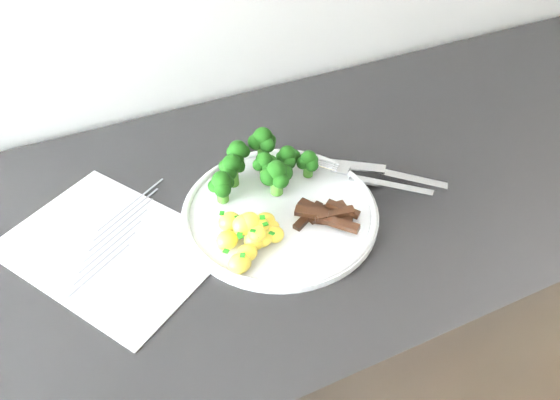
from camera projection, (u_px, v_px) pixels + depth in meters
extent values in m
cube|color=black|center=(301.00, 345.00, 1.11)|extent=(2.35, 0.59, 0.88)
cube|color=white|center=(111.00, 247.00, 0.72)|extent=(0.32, 0.34, 0.00)
cube|color=slate|center=(132.00, 204.00, 0.78)|extent=(0.11, 0.07, 0.00)
cube|color=slate|center=(127.00, 213.00, 0.76)|extent=(0.11, 0.07, 0.00)
cube|color=slate|center=(122.00, 224.00, 0.75)|extent=(0.11, 0.07, 0.00)
cube|color=slate|center=(117.00, 234.00, 0.73)|extent=(0.10, 0.07, 0.00)
cube|color=slate|center=(112.00, 246.00, 0.72)|extent=(0.10, 0.06, 0.00)
cube|color=slate|center=(106.00, 257.00, 0.70)|extent=(0.09, 0.06, 0.00)
cube|color=slate|center=(100.00, 269.00, 0.69)|extent=(0.09, 0.06, 0.00)
cylinder|color=white|center=(280.00, 213.00, 0.76)|extent=(0.28, 0.28, 0.01)
torus|color=white|center=(280.00, 210.00, 0.76)|extent=(0.28, 0.28, 0.01)
cylinder|color=#326519|center=(265.00, 171.00, 0.79)|extent=(0.01, 0.01, 0.02)
sphere|color=black|center=(270.00, 162.00, 0.78)|extent=(0.02, 0.02, 0.02)
sphere|color=black|center=(262.00, 159.00, 0.78)|extent=(0.02, 0.02, 0.02)
sphere|color=black|center=(259.00, 165.00, 0.78)|extent=(0.02, 0.02, 0.02)
sphere|color=black|center=(268.00, 167.00, 0.77)|extent=(0.02, 0.02, 0.02)
sphere|color=black|center=(264.00, 160.00, 0.77)|extent=(0.02, 0.02, 0.02)
cylinder|color=#326519|center=(287.00, 167.00, 0.81)|extent=(0.02, 0.02, 0.02)
sphere|color=black|center=(294.00, 156.00, 0.80)|extent=(0.02, 0.02, 0.02)
sphere|color=black|center=(281.00, 157.00, 0.80)|extent=(0.02, 0.02, 0.02)
sphere|color=black|center=(289.00, 162.00, 0.79)|extent=(0.02, 0.02, 0.02)
sphere|color=black|center=(287.00, 154.00, 0.79)|extent=(0.03, 0.03, 0.03)
cylinder|color=#326519|center=(233.00, 178.00, 0.79)|extent=(0.02, 0.02, 0.02)
sphere|color=black|center=(238.00, 166.00, 0.78)|extent=(0.02, 0.02, 0.02)
sphere|color=black|center=(226.00, 166.00, 0.78)|extent=(0.02, 0.02, 0.02)
sphere|color=black|center=(229.00, 173.00, 0.77)|extent=(0.02, 0.02, 0.02)
sphere|color=black|center=(232.00, 164.00, 0.77)|extent=(0.03, 0.03, 0.03)
cylinder|color=#326519|center=(263.00, 151.00, 0.82)|extent=(0.02, 0.02, 0.02)
sphere|color=black|center=(270.00, 140.00, 0.81)|extent=(0.02, 0.02, 0.02)
sphere|color=black|center=(260.00, 138.00, 0.81)|extent=(0.02, 0.02, 0.02)
sphere|color=black|center=(256.00, 142.00, 0.80)|extent=(0.02, 0.02, 0.02)
sphere|color=black|center=(267.00, 145.00, 0.80)|extent=(0.02, 0.02, 0.02)
sphere|color=black|center=(263.00, 137.00, 0.80)|extent=(0.03, 0.03, 0.03)
cylinder|color=#326519|center=(239.00, 163.00, 0.80)|extent=(0.02, 0.02, 0.02)
sphere|color=black|center=(244.00, 151.00, 0.79)|extent=(0.02, 0.02, 0.02)
sphere|color=black|center=(233.00, 152.00, 0.79)|extent=(0.02, 0.02, 0.02)
sphere|color=black|center=(237.00, 159.00, 0.78)|extent=(0.02, 0.02, 0.02)
sphere|color=black|center=(238.00, 149.00, 0.78)|extent=(0.03, 0.03, 0.03)
cylinder|color=#326519|center=(308.00, 170.00, 0.81)|extent=(0.01, 0.01, 0.02)
sphere|color=black|center=(313.00, 160.00, 0.80)|extent=(0.02, 0.02, 0.02)
sphere|color=black|center=(305.00, 159.00, 0.80)|extent=(0.02, 0.02, 0.02)
sphere|color=black|center=(303.00, 163.00, 0.79)|extent=(0.02, 0.02, 0.02)
sphere|color=black|center=(312.00, 165.00, 0.79)|extent=(0.02, 0.02, 0.02)
sphere|color=black|center=(309.00, 158.00, 0.79)|extent=(0.02, 0.02, 0.02)
cylinder|color=#326519|center=(223.00, 194.00, 0.76)|extent=(0.02, 0.02, 0.02)
sphere|color=black|center=(228.00, 182.00, 0.76)|extent=(0.02, 0.02, 0.02)
sphere|color=black|center=(219.00, 181.00, 0.76)|extent=(0.02, 0.02, 0.02)
sphere|color=black|center=(214.00, 186.00, 0.75)|extent=(0.02, 0.02, 0.02)
sphere|color=black|center=(223.00, 189.00, 0.74)|extent=(0.02, 0.02, 0.02)
sphere|color=black|center=(221.00, 180.00, 0.75)|extent=(0.03, 0.03, 0.03)
cylinder|color=#326519|center=(277.00, 186.00, 0.78)|extent=(0.02, 0.02, 0.03)
sphere|color=black|center=(284.00, 173.00, 0.77)|extent=(0.03, 0.03, 0.03)
sphere|color=black|center=(273.00, 171.00, 0.77)|extent=(0.02, 0.02, 0.02)
sphere|color=black|center=(269.00, 177.00, 0.76)|extent=(0.03, 0.03, 0.03)
sphere|color=black|center=(281.00, 180.00, 0.75)|extent=(0.02, 0.02, 0.02)
sphere|color=black|center=(277.00, 171.00, 0.76)|extent=(0.03, 0.03, 0.03)
ellipsoid|color=gold|center=(247.00, 253.00, 0.69)|extent=(0.03, 0.02, 0.02)
ellipsoid|color=gold|center=(266.00, 232.00, 0.71)|extent=(0.02, 0.02, 0.02)
ellipsoid|color=gold|center=(240.00, 263.00, 0.67)|extent=(0.03, 0.03, 0.03)
ellipsoid|color=gold|center=(253.00, 228.00, 0.72)|extent=(0.02, 0.02, 0.02)
ellipsoid|color=gold|center=(245.00, 223.00, 0.72)|extent=(0.03, 0.03, 0.03)
ellipsoid|color=gold|center=(275.00, 234.00, 0.71)|extent=(0.03, 0.03, 0.02)
ellipsoid|color=gold|center=(262.00, 238.00, 0.70)|extent=(0.03, 0.03, 0.03)
ellipsoid|color=gold|center=(254.00, 240.00, 0.70)|extent=(0.03, 0.03, 0.03)
ellipsoid|color=gold|center=(248.00, 223.00, 0.72)|extent=(0.03, 0.03, 0.03)
ellipsoid|color=gold|center=(227.00, 240.00, 0.70)|extent=(0.03, 0.03, 0.02)
ellipsoid|color=gold|center=(230.00, 222.00, 0.72)|extent=(0.03, 0.03, 0.03)
ellipsoid|color=gold|center=(271.00, 227.00, 0.72)|extent=(0.02, 0.02, 0.02)
ellipsoid|color=gold|center=(265.00, 222.00, 0.72)|extent=(0.03, 0.03, 0.03)
ellipsoid|color=gold|center=(249.00, 223.00, 0.70)|extent=(0.03, 0.03, 0.03)
ellipsoid|color=gold|center=(261.00, 225.00, 0.70)|extent=(0.02, 0.02, 0.02)
ellipsoid|color=gold|center=(244.00, 225.00, 0.70)|extent=(0.03, 0.03, 0.03)
ellipsoid|color=gold|center=(257.00, 234.00, 0.69)|extent=(0.02, 0.02, 0.02)
cube|color=#13630C|center=(262.00, 217.00, 0.69)|extent=(0.01, 0.01, 0.00)
cube|color=#13630C|center=(256.00, 235.00, 0.68)|extent=(0.01, 0.01, 0.00)
cube|color=#13630C|center=(240.00, 237.00, 0.67)|extent=(0.01, 0.01, 0.00)
cube|color=#13630C|center=(226.00, 251.00, 0.66)|extent=(0.01, 0.01, 0.00)
cube|color=#13630C|center=(222.00, 213.00, 0.70)|extent=(0.01, 0.01, 0.00)
cube|color=#13630C|center=(242.00, 255.00, 0.66)|extent=(0.01, 0.01, 0.00)
cube|color=#13630C|center=(265.00, 224.00, 0.69)|extent=(0.01, 0.01, 0.00)
cube|color=#13630C|center=(253.00, 231.00, 0.68)|extent=(0.01, 0.01, 0.00)
cube|color=#13630C|center=(238.00, 217.00, 0.70)|extent=(0.01, 0.01, 0.00)
cube|color=#13630C|center=(272.00, 233.00, 0.69)|extent=(0.01, 0.01, 0.00)
cube|color=#13630C|center=(239.00, 219.00, 0.70)|extent=(0.01, 0.01, 0.00)
cube|color=#13630C|center=(257.00, 236.00, 0.68)|extent=(0.01, 0.01, 0.00)
cube|color=#13630C|center=(240.00, 234.00, 0.69)|extent=(0.01, 0.01, 0.00)
cube|color=#13630C|center=(249.00, 229.00, 0.69)|extent=(0.01, 0.01, 0.00)
cube|color=black|center=(326.00, 213.00, 0.75)|extent=(0.05, 0.05, 0.01)
cube|color=black|center=(326.00, 210.00, 0.75)|extent=(0.06, 0.02, 0.01)
cube|color=black|center=(326.00, 213.00, 0.75)|extent=(0.06, 0.02, 0.01)
cube|color=black|center=(308.00, 216.00, 0.74)|extent=(0.06, 0.04, 0.01)
cube|color=black|center=(316.00, 210.00, 0.75)|extent=(0.04, 0.05, 0.01)
cube|color=black|center=(333.00, 220.00, 0.74)|extent=(0.05, 0.04, 0.01)
cube|color=black|center=(312.00, 213.00, 0.73)|extent=(0.05, 0.04, 0.01)
cube|color=black|center=(343.00, 209.00, 0.74)|extent=(0.04, 0.04, 0.01)
cube|color=black|center=(335.00, 213.00, 0.73)|extent=(0.06, 0.02, 0.01)
cube|color=black|center=(341.00, 224.00, 0.72)|extent=(0.04, 0.05, 0.01)
cube|color=black|center=(334.00, 214.00, 0.73)|extent=(0.06, 0.03, 0.01)
cube|color=#BBBBBF|center=(390.00, 185.00, 0.79)|extent=(0.09, 0.10, 0.02)
cube|color=#BBBBBF|center=(341.00, 169.00, 0.81)|extent=(0.03, 0.03, 0.01)
cylinder|color=#BBBBBF|center=(326.00, 162.00, 0.82)|extent=(0.03, 0.03, 0.00)
cylinder|color=#BBBBBF|center=(325.00, 163.00, 0.82)|extent=(0.03, 0.03, 0.00)
cylinder|color=#BBBBBF|center=(324.00, 165.00, 0.81)|extent=(0.03, 0.03, 0.00)
cylinder|color=#BBBBBF|center=(323.00, 167.00, 0.81)|extent=(0.03, 0.03, 0.00)
cube|color=#BBBBBF|center=(344.00, 165.00, 0.82)|extent=(0.11, 0.10, 0.01)
cube|color=#BBBBBF|center=(412.00, 181.00, 0.81)|extent=(0.09, 0.08, 0.02)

